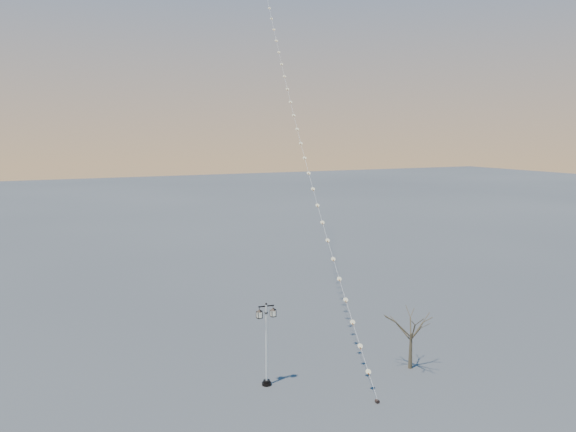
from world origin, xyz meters
TOP-DOWN VIEW (x-y plane):
  - ground at (0.00, 0.00)m, footprint 300.00×300.00m
  - street_lamp at (-2.38, 3.46)m, footprint 1.10×0.48m
  - bare_tree at (5.58, 1.97)m, footprint 2.20×2.20m
  - kite_train at (7.10, 20.30)m, footprint 11.53×42.41m

SIDE VIEW (x-z plane):
  - ground at x=0.00m, z-range 0.00..0.00m
  - street_lamp at x=-2.38m, z-range 0.23..4.60m
  - bare_tree at x=5.58m, z-range 0.71..4.36m
  - kite_train at x=7.10m, z-range -0.12..35.49m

